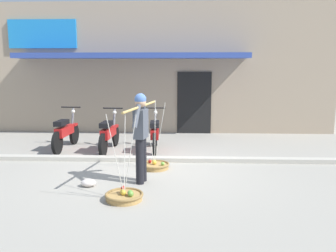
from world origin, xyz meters
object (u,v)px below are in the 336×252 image
(fruit_basket_left_side, at_px, (155,165))
(motorcycle_third_in_row, at_px, (155,134))
(plastic_litter_bag, at_px, (88,183))
(fruit_basket_right_side, at_px, (124,196))
(fruit_vendor, at_px, (141,132))
(motorcycle_nearest_shop, at_px, (66,132))
(motorcycle_second_in_row, at_px, (109,134))

(fruit_basket_left_side, distance_m, motorcycle_third_in_row, 1.67)
(motorcycle_third_in_row, xyz_separation_m, plastic_litter_bag, (-1.01, -2.84, -0.38))
(fruit_basket_right_side, relative_size, motorcycle_third_in_row, 0.80)
(fruit_vendor, height_order, motorcycle_nearest_shop, fruit_vendor)
(fruit_vendor, relative_size, motorcycle_second_in_row, 1.03)
(fruit_vendor, xyz_separation_m, fruit_basket_left_side, (0.18, 0.93, -0.91))
(fruit_basket_left_side, bearing_deg, motorcycle_nearest_shop, 145.39)
(fruit_vendor, distance_m, motorcycle_second_in_row, 2.76)
(fruit_basket_right_side, distance_m, motorcycle_second_in_row, 3.55)
(fruit_basket_left_side, height_order, motorcycle_nearest_shop, fruit_basket_left_side)
(fruit_basket_left_side, xyz_separation_m, fruit_basket_right_side, (-0.36, -1.86, 0.00))
(motorcycle_nearest_shop, bearing_deg, fruit_basket_right_side, -59.20)
(motorcycle_nearest_shop, bearing_deg, plastic_litter_bag, -65.01)
(fruit_basket_right_side, height_order, motorcycle_nearest_shop, fruit_basket_right_side)
(motorcycle_second_in_row, height_order, plastic_litter_bag, motorcycle_second_in_row)
(fruit_basket_left_side, distance_m, motorcycle_nearest_shop, 3.06)
(motorcycle_nearest_shop, distance_m, plastic_litter_bag, 3.27)
(motorcycle_nearest_shop, height_order, motorcycle_second_in_row, same)
(motorcycle_second_in_row, xyz_separation_m, plastic_litter_bag, (0.17, -2.75, -0.38))
(fruit_basket_left_side, height_order, plastic_litter_bag, fruit_basket_left_side)
(fruit_vendor, bearing_deg, plastic_litter_bag, -163.29)
(motorcycle_second_in_row, distance_m, plastic_litter_bag, 2.78)
(motorcycle_second_in_row, bearing_deg, fruit_vendor, -65.62)
(fruit_vendor, height_order, motorcycle_third_in_row, fruit_vendor)
(plastic_litter_bag, bearing_deg, fruit_vendor, 16.71)
(fruit_vendor, relative_size, plastic_litter_bag, 6.69)
(fruit_basket_left_side, height_order, motorcycle_third_in_row, fruit_basket_left_side)
(fruit_basket_right_side, xyz_separation_m, motorcycle_nearest_shop, (-2.14, 3.59, 0.38))
(fruit_basket_right_side, relative_size, plastic_litter_bag, 5.18)
(fruit_basket_left_side, relative_size, plastic_litter_bag, 5.18)
(fruit_vendor, distance_m, fruit_basket_left_side, 1.31)
(motorcycle_nearest_shop, distance_m, motorcycle_third_in_row, 2.38)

